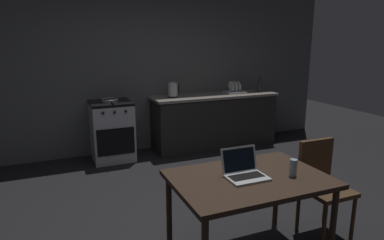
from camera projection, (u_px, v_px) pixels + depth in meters
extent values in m
plane|color=black|center=(196.00, 215.00, 3.58)|extent=(12.00, 12.00, 0.00)
cube|color=#5A5B5D|center=(154.00, 69.00, 5.58)|extent=(6.40, 0.10, 2.67)
cube|color=#282623|center=(214.00, 121.00, 5.83)|extent=(2.10, 0.60, 0.86)
cube|color=gray|center=(215.00, 96.00, 5.73)|extent=(2.16, 0.64, 0.04)
cube|color=#B7BABF|center=(112.00, 132.00, 5.18)|extent=(0.60, 0.60, 0.86)
cube|color=black|center=(110.00, 103.00, 5.07)|extent=(0.60, 0.60, 0.04)
cube|color=black|center=(116.00, 142.00, 4.92)|extent=(0.54, 0.01, 0.40)
cylinder|color=black|center=(103.00, 113.00, 4.75)|extent=(0.04, 0.02, 0.04)
cylinder|color=black|center=(115.00, 112.00, 4.81)|extent=(0.04, 0.02, 0.04)
cylinder|color=black|center=(126.00, 111.00, 4.87)|extent=(0.04, 0.02, 0.04)
cube|color=#332319|center=(249.00, 179.00, 2.75)|extent=(1.25, 0.86, 0.04)
cylinder|color=#332319|center=(333.00, 227.00, 2.71)|extent=(0.05, 0.05, 0.68)
cylinder|color=#332319|center=(169.00, 212.00, 2.95)|extent=(0.05, 0.05, 0.68)
cylinder|color=#332319|center=(276.00, 190.00, 3.37)|extent=(0.05, 0.05, 0.68)
cube|color=#4C331E|center=(327.00, 190.00, 3.13)|extent=(0.40, 0.40, 0.04)
cube|color=#4C331E|center=(315.00, 161.00, 3.24)|extent=(0.38, 0.04, 0.42)
cylinder|color=#4C331E|center=(324.00, 226.00, 2.97)|extent=(0.04, 0.04, 0.43)
cylinder|color=#4C331E|center=(353.00, 218.00, 3.09)|extent=(0.04, 0.04, 0.43)
cylinder|color=#4C331E|center=(298.00, 209.00, 3.27)|extent=(0.04, 0.04, 0.43)
cylinder|color=#4C331E|center=(325.00, 202.00, 3.40)|extent=(0.04, 0.04, 0.43)
cube|color=silver|center=(247.00, 178.00, 2.70)|extent=(0.32, 0.22, 0.02)
cube|color=black|center=(246.00, 176.00, 2.71)|extent=(0.28, 0.12, 0.00)
cube|color=silver|center=(239.00, 159.00, 2.79)|extent=(0.32, 0.06, 0.21)
cube|color=black|center=(239.00, 160.00, 2.79)|extent=(0.29, 0.05, 0.18)
cylinder|color=black|center=(173.00, 97.00, 5.44)|extent=(0.16, 0.16, 0.02)
cylinder|color=#B2B5BA|center=(173.00, 90.00, 5.41)|extent=(0.16, 0.16, 0.21)
cylinder|color=#B2B5BA|center=(173.00, 83.00, 5.39)|extent=(0.09, 0.09, 0.02)
cube|color=black|center=(178.00, 89.00, 5.45)|extent=(0.02, 0.02, 0.15)
cylinder|color=#2D2D33|center=(259.00, 87.00, 5.98)|extent=(0.07, 0.07, 0.18)
cone|color=#2D2D33|center=(260.00, 80.00, 5.95)|extent=(0.07, 0.07, 0.06)
cylinder|color=black|center=(260.00, 78.00, 5.94)|extent=(0.03, 0.03, 0.02)
cylinder|color=gray|center=(110.00, 101.00, 5.05)|extent=(0.24, 0.24, 0.01)
torus|color=gray|center=(110.00, 99.00, 5.04)|extent=(0.25, 0.25, 0.02)
cylinder|color=black|center=(113.00, 103.00, 4.86)|extent=(0.02, 0.18, 0.02)
cylinder|color=#99B7C6|center=(293.00, 168.00, 2.75)|extent=(0.06, 0.06, 0.14)
cube|color=silver|center=(234.00, 92.00, 5.86)|extent=(0.34, 0.26, 0.03)
cylinder|color=white|center=(231.00, 86.00, 5.81)|extent=(0.04, 0.18, 0.18)
cylinder|color=white|center=(235.00, 86.00, 5.84)|extent=(0.04, 0.18, 0.18)
cylinder|color=white|center=(238.00, 86.00, 5.87)|extent=(0.04, 0.18, 0.18)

